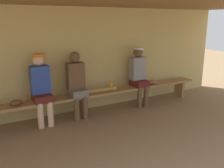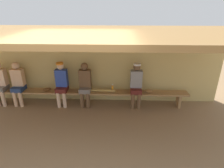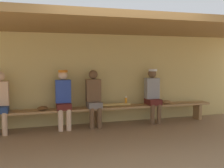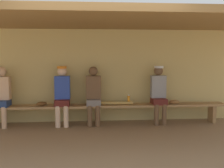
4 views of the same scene
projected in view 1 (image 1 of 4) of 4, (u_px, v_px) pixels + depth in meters
The scene contains 10 objects.
ground_plane at pixel (120, 149), 3.78m from camera, with size 24.00×24.00×0.00m, color #8C6D4C.
back_wall at pixel (71, 61), 5.19m from camera, with size 8.00×0.20×2.20m, color tan.
bench at pixel (81, 98), 4.99m from camera, with size 6.00×0.36×0.46m.
player_near_post at pixel (41, 86), 4.53m from camera, with size 0.34×0.42×1.34m.
player_with_sunglasses at pixel (77, 82), 4.87m from camera, with size 0.34×0.42×1.34m.
player_leftmost at pixel (139, 74), 5.59m from camera, with size 0.34×0.42×1.34m.
water_bottle_green at pixel (111, 85), 5.34m from camera, with size 0.06×0.06×0.22m.
baseball_glove_tan at pixel (152, 82), 5.81m from camera, with size 0.24×0.17×0.09m, color olive.
baseball_glove_worn at pixel (16, 103), 4.37m from camera, with size 0.24×0.17×0.09m, color brown.
baseball_bat at pixel (97, 91), 5.14m from camera, with size 0.07×0.07×0.90m, color tan.
Camera 1 is at (-1.78, -2.90, 1.94)m, focal length 39.18 mm.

